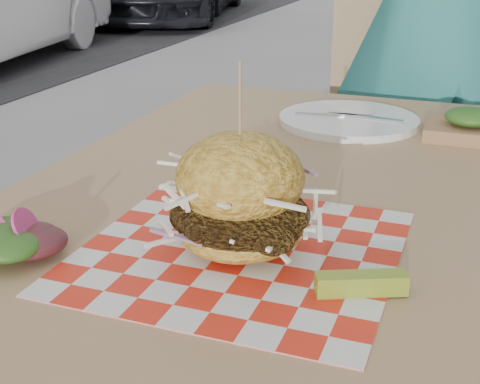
{
  "coord_description": "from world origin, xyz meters",
  "views": [
    {
      "loc": [
        0.51,
        -0.89,
        1.11
      ],
      "look_at": [
        0.26,
        -0.23,
        0.82
      ],
      "focal_mm": 50.0,
      "sensor_mm": 36.0,
      "label": 1
    }
  ],
  "objects": [
    {
      "name": "side_salad",
      "position": [
        0.02,
        -0.34,
        0.76
      ],
      "size": [
        0.14,
        0.14,
        0.05
      ],
      "color": "#3F1419",
      "rests_on": "patio_table"
    },
    {
      "name": "pickle_spear",
      "position": [
        0.42,
        -0.28,
        0.76
      ],
      "size": [
        0.1,
        0.06,
        0.02
      ],
      "primitive_type": "cube",
      "rotation": [
        0.0,
        0.0,
        0.42
      ],
      "color": "olive",
      "rests_on": "paper_liner"
    },
    {
      "name": "paper_liner",
      "position": [
        0.26,
        -0.23,
        0.75
      ],
      "size": [
        0.36,
        0.36,
        0.0
      ],
      "primitive_type": "cube",
      "color": "red",
      "rests_on": "patio_table"
    },
    {
      "name": "patio_chair",
      "position": [
        0.26,
        1.06,
        0.55
      ],
      "size": [
        0.48,
        0.49,
        0.95
      ],
      "rotation": [
        0.0,
        0.0,
        0.15
      ],
      "color": "tan",
      "rests_on": "ground"
    },
    {
      "name": "place_setting",
      "position": [
        0.27,
        0.37,
        0.76
      ],
      "size": [
        0.27,
        0.27,
        0.02
      ],
      "color": "white",
      "rests_on": "patio_table"
    },
    {
      "name": "patio_table",
      "position": [
        0.27,
        0.0,
        0.67
      ],
      "size": [
        0.8,
        1.2,
        0.75
      ],
      "color": "tan",
      "rests_on": "ground"
    },
    {
      "name": "diner",
      "position": [
        0.38,
        0.95,
        0.88
      ],
      "size": [
        0.75,
        0.62,
        1.77
      ],
      "primitive_type": "imported",
      "rotation": [
        0.0,
        0.0,
        3.5
      ],
      "color": "#287671",
      "rests_on": "ground"
    },
    {
      "name": "kraft_tray",
      "position": [
        0.49,
        0.34,
        0.77
      ],
      "size": [
        0.15,
        0.12,
        0.06
      ],
      "color": "#916642",
      "rests_on": "patio_table"
    },
    {
      "name": "sandwich",
      "position": [
        0.26,
        -0.23,
        0.81
      ],
      "size": [
        0.2,
        0.2,
        0.22
      ],
      "color": "gold",
      "rests_on": "paper_liner"
    }
  ]
}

